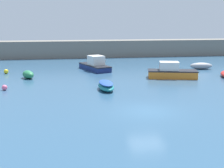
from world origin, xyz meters
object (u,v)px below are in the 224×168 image
cabin_cruiser_white (171,72)px  rowboat_blue_near (201,66)px  rowboat_with_red_cover (106,86)px  motorboat_grey_hull (95,65)px  mooring_buoy_yellow (6,71)px  mooring_buoy_pink (4,88)px  dinghy_near_pier (28,74)px

cabin_cruiser_white → rowboat_blue_near: size_ratio=1.87×
rowboat_with_red_cover → cabin_cruiser_white: 9.36m
motorboat_grey_hull → mooring_buoy_yellow: (-10.86, -1.04, -0.39)m
motorboat_grey_hull → cabin_cruiser_white: size_ratio=1.06×
rowboat_with_red_cover → cabin_cruiser_white: bearing=-61.0°
mooring_buoy_yellow → mooring_buoy_pink: bearing=-81.3°
rowboat_with_red_cover → dinghy_near_pier: 10.43m
motorboat_grey_hull → cabin_cruiser_white: (7.82, -6.79, 0.01)m
rowboat_with_red_cover → rowboat_blue_near: bearing=-55.7°
cabin_cruiser_white → dinghy_near_pier: cabin_cruiser_white is taller
motorboat_grey_hull → mooring_buoy_yellow: 10.91m
mooring_buoy_pink → mooring_buoy_yellow: bearing=98.7°
motorboat_grey_hull → cabin_cruiser_white: 10.35m
dinghy_near_pier → rowboat_blue_near: (21.76, 3.34, -0.00)m
rowboat_with_red_cover → dinghy_near_pier: (-7.72, 7.02, 0.05)m
mooring_buoy_pink → mooring_buoy_yellow: 9.45m
dinghy_near_pier → rowboat_blue_near: dinghy_near_pier is taller
rowboat_with_red_cover → mooring_buoy_yellow: (-10.66, 10.58, -0.11)m
cabin_cruiser_white → dinghy_near_pier: size_ratio=2.44×
rowboat_with_red_cover → motorboat_grey_hull: bearing=-3.0°
dinghy_near_pier → rowboat_blue_near: bearing=-106.4°
mooring_buoy_pink → rowboat_blue_near: bearing=21.4°
cabin_cruiser_white → mooring_buoy_yellow: (-18.67, 5.75, -0.40)m
dinghy_near_pier → mooring_buoy_pink: 5.98m
mooring_buoy_yellow → rowboat_blue_near: bearing=-0.5°
dinghy_near_pier → rowboat_with_red_cover: bearing=-157.4°
rowboat_with_red_cover → mooring_buoy_yellow: rowboat_with_red_cover is taller
rowboat_blue_near → dinghy_near_pier: bearing=-163.9°
rowboat_blue_near → mooring_buoy_yellow: 24.71m
motorboat_grey_hull → dinghy_near_pier: (-7.91, -4.60, -0.23)m
dinghy_near_pier → mooring_buoy_yellow: dinghy_near_pier is taller
motorboat_grey_hull → rowboat_blue_near: size_ratio=1.98×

